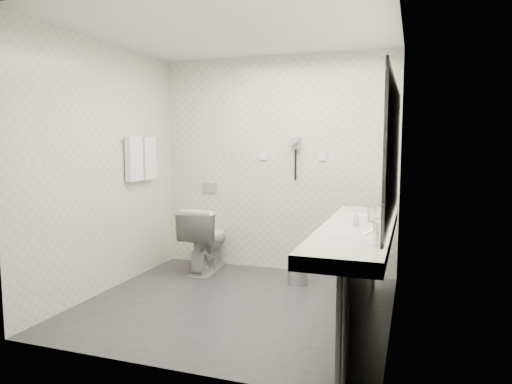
% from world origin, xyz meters
% --- Properties ---
extents(floor, '(2.80, 2.80, 0.00)m').
position_xyz_m(floor, '(0.00, 0.00, 0.00)').
color(floor, '#2E2D33').
rests_on(floor, ground).
extents(ceiling, '(2.80, 2.80, 0.00)m').
position_xyz_m(ceiling, '(0.00, 0.00, 2.50)').
color(ceiling, silver).
rests_on(ceiling, wall_back).
extents(wall_back, '(2.80, 0.00, 2.80)m').
position_xyz_m(wall_back, '(0.00, 1.30, 1.25)').
color(wall_back, silver).
rests_on(wall_back, floor).
extents(wall_front, '(2.80, 0.00, 2.80)m').
position_xyz_m(wall_front, '(0.00, -1.30, 1.25)').
color(wall_front, silver).
rests_on(wall_front, floor).
extents(wall_left, '(0.00, 2.60, 2.60)m').
position_xyz_m(wall_left, '(-1.40, 0.00, 1.25)').
color(wall_left, silver).
rests_on(wall_left, floor).
extents(wall_right, '(0.00, 2.60, 2.60)m').
position_xyz_m(wall_right, '(1.40, 0.00, 1.25)').
color(wall_right, silver).
rests_on(wall_right, floor).
extents(vanity_counter, '(0.55, 2.20, 0.10)m').
position_xyz_m(vanity_counter, '(1.12, -0.20, 0.80)').
color(vanity_counter, silver).
rests_on(vanity_counter, floor).
extents(vanity_panel, '(0.03, 2.15, 0.75)m').
position_xyz_m(vanity_panel, '(1.15, -0.20, 0.38)').
color(vanity_panel, gray).
rests_on(vanity_panel, floor).
extents(vanity_post_near, '(0.06, 0.06, 0.75)m').
position_xyz_m(vanity_post_near, '(1.18, -1.24, 0.38)').
color(vanity_post_near, silver).
rests_on(vanity_post_near, floor).
extents(vanity_post_far, '(0.06, 0.06, 0.75)m').
position_xyz_m(vanity_post_far, '(1.18, 0.84, 0.38)').
color(vanity_post_far, silver).
rests_on(vanity_post_far, floor).
extents(mirror, '(0.02, 2.20, 1.05)m').
position_xyz_m(mirror, '(1.39, -0.20, 1.45)').
color(mirror, '#B2BCC6').
rests_on(mirror, wall_right).
extents(basin_near, '(0.40, 0.31, 0.05)m').
position_xyz_m(basin_near, '(1.12, -0.85, 0.83)').
color(basin_near, white).
rests_on(basin_near, vanity_counter).
extents(basin_far, '(0.40, 0.31, 0.05)m').
position_xyz_m(basin_far, '(1.12, 0.45, 0.83)').
color(basin_far, white).
rests_on(basin_far, vanity_counter).
extents(faucet_near, '(0.04, 0.04, 0.15)m').
position_xyz_m(faucet_near, '(1.32, -0.85, 0.92)').
color(faucet_near, silver).
rests_on(faucet_near, vanity_counter).
extents(faucet_far, '(0.04, 0.04, 0.15)m').
position_xyz_m(faucet_far, '(1.32, 0.45, 0.92)').
color(faucet_far, silver).
rests_on(faucet_far, vanity_counter).
extents(soap_bottle_a, '(0.05, 0.05, 0.11)m').
position_xyz_m(soap_bottle_a, '(1.12, -0.20, 0.90)').
color(soap_bottle_a, silver).
rests_on(soap_bottle_a, vanity_counter).
extents(glass_left, '(0.08, 0.08, 0.12)m').
position_xyz_m(glass_left, '(1.21, 0.05, 0.91)').
color(glass_left, silver).
rests_on(glass_left, vanity_counter).
extents(glass_right, '(0.08, 0.08, 0.12)m').
position_xyz_m(glass_right, '(1.26, 0.19, 0.91)').
color(glass_right, silver).
rests_on(glass_right, vanity_counter).
extents(toilet, '(0.48, 0.78, 0.77)m').
position_xyz_m(toilet, '(-0.74, 0.91, 0.38)').
color(toilet, white).
rests_on(toilet, floor).
extents(flush_plate, '(0.18, 0.02, 0.12)m').
position_xyz_m(flush_plate, '(-0.85, 1.29, 0.95)').
color(flush_plate, '#B2B5BA').
rests_on(flush_plate, wall_back).
extents(pedal_bin, '(0.24, 0.24, 0.30)m').
position_xyz_m(pedal_bin, '(0.41, 0.78, 0.15)').
color(pedal_bin, '#B2B5BA').
rests_on(pedal_bin, floor).
extents(bin_lid, '(0.22, 0.22, 0.02)m').
position_xyz_m(bin_lid, '(0.41, 0.78, 0.31)').
color(bin_lid, '#B2B5BA').
rests_on(bin_lid, pedal_bin).
extents(towel_rail, '(0.02, 0.62, 0.02)m').
position_xyz_m(towel_rail, '(-1.35, 0.55, 1.55)').
color(towel_rail, silver).
rests_on(towel_rail, wall_left).
extents(towel_near, '(0.07, 0.24, 0.48)m').
position_xyz_m(towel_near, '(-1.34, 0.41, 1.33)').
color(towel_near, white).
rests_on(towel_near, towel_rail).
extents(towel_far, '(0.07, 0.24, 0.48)m').
position_xyz_m(towel_far, '(-1.34, 0.69, 1.33)').
color(towel_far, white).
rests_on(towel_far, towel_rail).
extents(dryer_cradle, '(0.10, 0.04, 0.14)m').
position_xyz_m(dryer_cradle, '(0.25, 1.27, 1.50)').
color(dryer_cradle, gray).
rests_on(dryer_cradle, wall_back).
extents(dryer_barrel, '(0.08, 0.14, 0.08)m').
position_xyz_m(dryer_barrel, '(0.25, 1.20, 1.53)').
color(dryer_barrel, gray).
rests_on(dryer_barrel, dryer_cradle).
extents(dryer_cord, '(0.02, 0.02, 0.35)m').
position_xyz_m(dryer_cord, '(0.25, 1.26, 1.25)').
color(dryer_cord, black).
rests_on(dryer_cord, dryer_cradle).
extents(switch_plate_a, '(0.09, 0.02, 0.09)m').
position_xyz_m(switch_plate_a, '(-0.15, 1.29, 1.35)').
color(switch_plate_a, white).
rests_on(switch_plate_a, wall_back).
extents(switch_plate_b, '(0.09, 0.02, 0.09)m').
position_xyz_m(switch_plate_b, '(0.55, 1.29, 1.35)').
color(switch_plate_b, white).
rests_on(switch_plate_b, wall_back).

